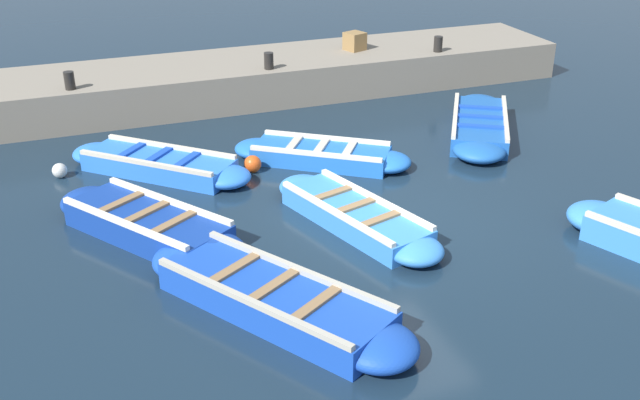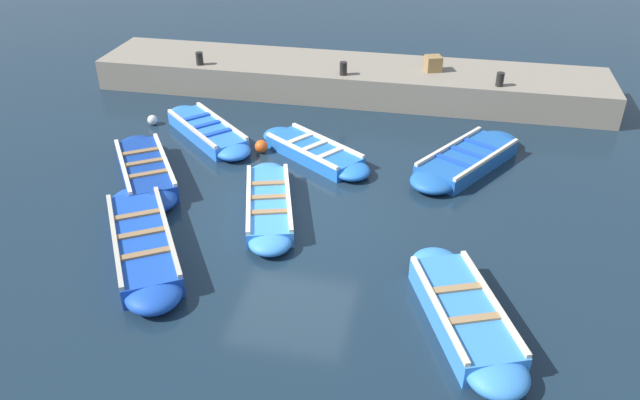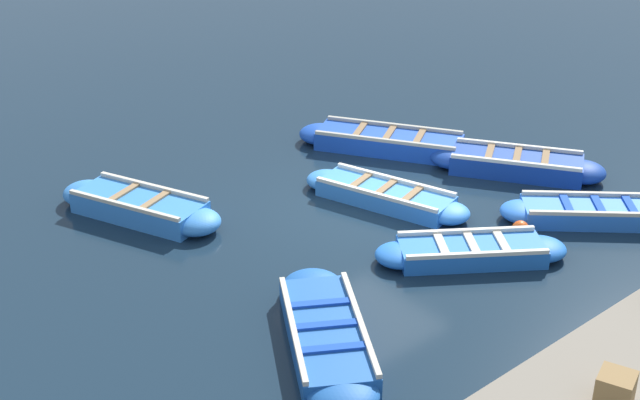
{
  "view_description": "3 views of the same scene",
  "coord_description": "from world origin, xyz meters",
  "px_view_note": "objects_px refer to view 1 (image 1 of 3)",
  "views": [
    {
      "loc": [
        -9.08,
        4.46,
        5.25
      ],
      "look_at": [
        0.45,
        0.86,
        0.31
      ],
      "focal_mm": 42.0,
      "sensor_mm": 36.0,
      "label": 1
    },
    {
      "loc": [
        -9.96,
        -2.66,
        6.54
      ],
      "look_at": [
        0.25,
        -0.53,
        0.26
      ],
      "focal_mm": 35.0,
      "sensor_mm": 36.0,
      "label": 2
    },
    {
      "loc": [
        10.62,
        -10.2,
        7.52
      ],
      "look_at": [
        -0.47,
        -0.72,
        0.26
      ],
      "focal_mm": 50.0,
      "sensor_mm": 36.0,
      "label": 3
    }
  ],
  "objects_px": {
    "boat_far_corner": "(321,155)",
    "boat_bow_out": "(159,164)",
    "bollard_north": "(438,44)",
    "bollard_mid_south": "(69,81)",
    "buoy_orange_near": "(60,170)",
    "boat_drifting": "(355,216)",
    "buoy_yellow_far": "(253,164)",
    "boat_end_of_row": "(274,299)",
    "boat_tucked": "(148,225)",
    "bollard_mid_north": "(269,61)",
    "boat_centre": "(479,125)",
    "wooden_crate": "(355,41)"
  },
  "relations": [
    {
      "from": "bollard_mid_south",
      "to": "buoy_yellow_far",
      "type": "bearing_deg",
      "value": -140.61
    },
    {
      "from": "boat_tucked",
      "to": "boat_drifting",
      "type": "bearing_deg",
      "value": -104.07
    },
    {
      "from": "boat_tucked",
      "to": "boat_drifting",
      "type": "relative_size",
      "value": 0.98
    },
    {
      "from": "bollard_mid_south",
      "to": "boat_centre",
      "type": "bearing_deg",
      "value": -112.52
    },
    {
      "from": "boat_centre",
      "to": "boat_bow_out",
      "type": "height_order",
      "value": "boat_centre"
    },
    {
      "from": "buoy_orange_near",
      "to": "buoy_yellow_far",
      "type": "height_order",
      "value": "buoy_yellow_far"
    },
    {
      "from": "bollard_mid_north",
      "to": "buoy_yellow_far",
      "type": "height_order",
      "value": "bollard_mid_north"
    },
    {
      "from": "boat_bow_out",
      "to": "buoy_yellow_far",
      "type": "height_order",
      "value": "boat_bow_out"
    },
    {
      "from": "boat_drifting",
      "to": "buoy_yellow_far",
      "type": "height_order",
      "value": "boat_drifting"
    },
    {
      "from": "boat_tucked",
      "to": "buoy_orange_near",
      "type": "height_order",
      "value": "boat_tucked"
    },
    {
      "from": "bollard_mid_north",
      "to": "wooden_crate",
      "type": "distance_m",
      "value": 2.46
    },
    {
      "from": "boat_far_corner",
      "to": "bollard_mid_south",
      "type": "height_order",
      "value": "bollard_mid_south"
    },
    {
      "from": "bollard_north",
      "to": "wooden_crate",
      "type": "relative_size",
      "value": 0.86
    },
    {
      "from": "boat_tucked",
      "to": "boat_centre",
      "type": "distance_m",
      "value": 7.03
    },
    {
      "from": "boat_end_of_row",
      "to": "buoy_orange_near",
      "type": "bearing_deg",
      "value": 23.12
    },
    {
      "from": "boat_far_corner",
      "to": "bollard_north",
      "type": "bearing_deg",
      "value": -51.05
    },
    {
      "from": "boat_drifting",
      "to": "bollard_north",
      "type": "height_order",
      "value": "bollard_north"
    },
    {
      "from": "boat_bow_out",
      "to": "bollard_mid_south",
      "type": "distance_m",
      "value": 3.13
    },
    {
      "from": "boat_centre",
      "to": "bollard_north",
      "type": "height_order",
      "value": "bollard_north"
    },
    {
      "from": "buoy_orange_near",
      "to": "buoy_yellow_far",
      "type": "distance_m",
      "value": 3.29
    },
    {
      "from": "boat_far_corner",
      "to": "bollard_mid_south",
      "type": "distance_m",
      "value": 5.25
    },
    {
      "from": "boat_drifting",
      "to": "buoy_yellow_far",
      "type": "bearing_deg",
      "value": 19.62
    },
    {
      "from": "bollard_mid_south",
      "to": "wooden_crate",
      "type": "xyz_separation_m",
      "value": [
        0.81,
        -6.37,
        0.03
      ]
    },
    {
      "from": "boat_tucked",
      "to": "bollard_mid_south",
      "type": "xyz_separation_m",
      "value": [
        5.03,
        0.64,
        0.81
      ]
    },
    {
      "from": "bollard_north",
      "to": "buoy_yellow_far",
      "type": "relative_size",
      "value": 1.15
    },
    {
      "from": "boat_centre",
      "to": "bollard_mid_north",
      "type": "height_order",
      "value": "bollard_mid_north"
    },
    {
      "from": "bollard_north",
      "to": "bollard_mid_south",
      "type": "bearing_deg",
      "value": 90.0
    },
    {
      "from": "boat_far_corner",
      "to": "bollard_mid_south",
      "type": "relative_size",
      "value": 8.87
    },
    {
      "from": "bollard_mid_north",
      "to": "buoy_orange_near",
      "type": "distance_m",
      "value": 5.14
    },
    {
      "from": "boat_end_of_row",
      "to": "bollard_mid_south",
      "type": "bearing_deg",
      "value": 13.21
    },
    {
      "from": "buoy_orange_near",
      "to": "boat_far_corner",
      "type": "bearing_deg",
      "value": -102.54
    },
    {
      "from": "boat_drifting",
      "to": "boat_end_of_row",
      "type": "height_order",
      "value": "boat_end_of_row"
    },
    {
      "from": "wooden_crate",
      "to": "buoy_yellow_far",
      "type": "xyz_separation_m",
      "value": [
        -4.11,
        3.66,
        -0.88
      ]
    },
    {
      "from": "boat_centre",
      "to": "boat_end_of_row",
      "type": "bearing_deg",
      "value": 128.44
    },
    {
      "from": "bollard_mid_south",
      "to": "buoy_orange_near",
      "type": "relative_size",
      "value": 1.37
    },
    {
      "from": "bollard_mid_north",
      "to": "buoy_yellow_far",
      "type": "xyz_separation_m",
      "value": [
        -3.3,
        1.34,
        -0.85
      ]
    },
    {
      "from": "boat_end_of_row",
      "to": "bollard_mid_south",
      "type": "relative_size",
      "value": 11.01
    },
    {
      "from": "boat_far_corner",
      "to": "boat_drifting",
      "type": "height_order",
      "value": "boat_drifting"
    },
    {
      "from": "boat_end_of_row",
      "to": "bollard_mid_north",
      "type": "bearing_deg",
      "value": -16.85
    },
    {
      "from": "buoy_orange_near",
      "to": "boat_bow_out",
      "type": "bearing_deg",
      "value": -104.57
    },
    {
      "from": "buoy_yellow_far",
      "to": "boat_end_of_row",
      "type": "bearing_deg",
      "value": 167.43
    },
    {
      "from": "boat_far_corner",
      "to": "buoy_orange_near",
      "type": "distance_m",
      "value": 4.52
    },
    {
      "from": "boat_far_corner",
      "to": "boat_bow_out",
      "type": "xyz_separation_m",
      "value": [
        0.56,
        2.79,
        0.01
      ]
    },
    {
      "from": "boat_tucked",
      "to": "boat_end_of_row",
      "type": "height_order",
      "value": "boat_tucked"
    },
    {
      "from": "boat_far_corner",
      "to": "boat_bow_out",
      "type": "distance_m",
      "value": 2.84
    },
    {
      "from": "boat_tucked",
      "to": "boat_bow_out",
      "type": "bearing_deg",
      "value": -13.59
    },
    {
      "from": "wooden_crate",
      "to": "boat_end_of_row",
      "type": "bearing_deg",
      "value": 151.12
    },
    {
      "from": "boat_far_corner",
      "to": "boat_centre",
      "type": "bearing_deg",
      "value": -85.5
    },
    {
      "from": "wooden_crate",
      "to": "buoy_orange_near",
      "type": "height_order",
      "value": "wooden_crate"
    },
    {
      "from": "boat_end_of_row",
      "to": "bollard_mid_north",
      "type": "distance_m",
      "value": 7.91
    }
  ]
}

